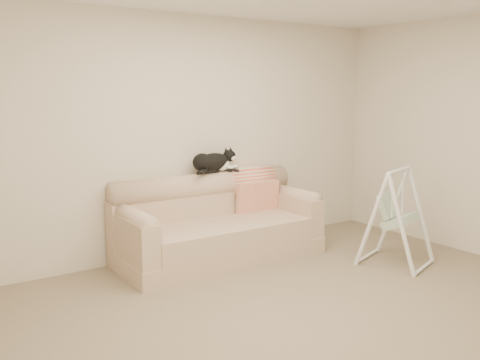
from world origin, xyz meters
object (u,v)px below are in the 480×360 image
Objects in this scene: sofa at (216,226)px; tuxedo_cat at (213,162)px; remote_a at (212,172)px; baby_swing at (396,217)px; remote_b at (231,170)px.

sofa is 0.72m from tuxedo_cat.
tuxedo_cat is (0.11, 0.23, 0.67)m from sofa.
remote_a is 0.29× the size of tuxedo_cat.
baby_swing reaches higher than remote_a.
tuxedo_cat is 2.04m from baby_swing.
sofa is 0.61m from remote_a.
tuxedo_cat is at bearing 172.67° from remote_b.
baby_swing is (1.36, -1.44, -0.41)m from remote_a.
remote_a is 2.02m from baby_swing.
remote_a is 0.11m from tuxedo_cat.
sofa is at bearing 140.07° from baby_swing.
remote_a is at bearing 68.66° from sofa.
tuxedo_cat is at bearing 132.77° from baby_swing.
baby_swing is at bearing -46.80° from remote_a.
remote_a is at bearing 173.62° from remote_b.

